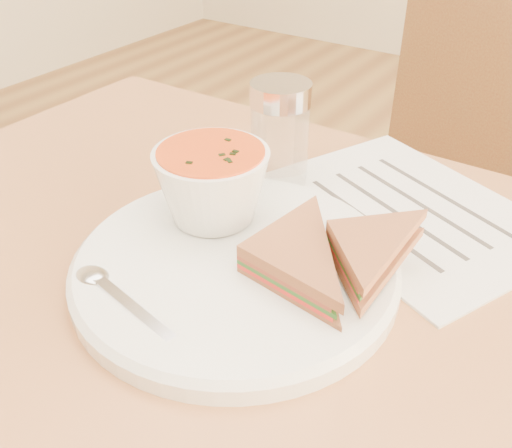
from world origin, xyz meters
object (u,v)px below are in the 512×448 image
Objects in this scene: condiment_shaker at (280,135)px; chair_far at (416,244)px; plate at (235,267)px; soup_bowl at (212,188)px.

chair_far is at bearing 76.53° from condiment_shaker.
plate is 2.47× the size of condiment_shaker.
chair_far reaches higher than soup_bowl.
condiment_shaker reaches higher than soup_bowl.
chair_far reaches higher than plate.
plate is at bearing -70.92° from condiment_shaker.
plate is at bearing 101.83° from chair_far.
soup_bowl is (-0.06, 0.04, 0.05)m from plate.
plate is 2.68× the size of soup_bowl.
condiment_shaker is at bearing 90.87° from soup_bowl.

